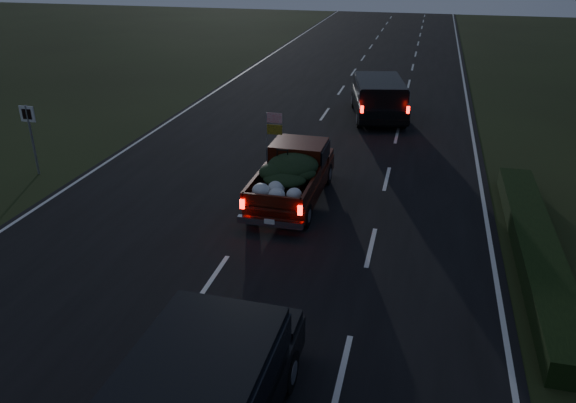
% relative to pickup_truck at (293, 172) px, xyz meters
% --- Properties ---
extents(ground, '(120.00, 120.00, 0.00)m').
position_rel_pickup_truck_xyz_m(ground, '(-0.81, -5.04, -0.94)').
color(ground, black).
rests_on(ground, ground).
extents(road_asphalt, '(14.00, 120.00, 0.02)m').
position_rel_pickup_truck_xyz_m(road_asphalt, '(-0.81, -5.04, -0.93)').
color(road_asphalt, black).
rests_on(road_asphalt, ground).
extents(hedge_row, '(1.00, 10.00, 0.60)m').
position_rel_pickup_truck_xyz_m(hedge_row, '(6.99, -2.04, -0.64)').
color(hedge_row, black).
rests_on(hedge_row, ground).
extents(route_sign, '(0.55, 0.08, 2.50)m').
position_rel_pickup_truck_xyz_m(route_sign, '(-9.31, -0.04, 0.72)').
color(route_sign, gray).
rests_on(route_sign, ground).
extents(pickup_truck, '(1.87, 4.81, 2.51)m').
position_rel_pickup_truck_xyz_m(pickup_truck, '(0.00, 0.00, 0.00)').
color(pickup_truck, '#401208').
rests_on(pickup_truck, ground).
extents(lead_suv, '(3.18, 5.51, 1.49)m').
position_rel_pickup_truck_xyz_m(lead_suv, '(1.71, 9.95, 0.19)').
color(lead_suv, black).
rests_on(lead_suv, ground).
extents(rear_suv, '(2.45, 5.26, 1.50)m').
position_rel_pickup_truck_xyz_m(rear_suv, '(0.87, -10.03, 0.19)').
color(rear_suv, black).
rests_on(rear_suv, ground).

